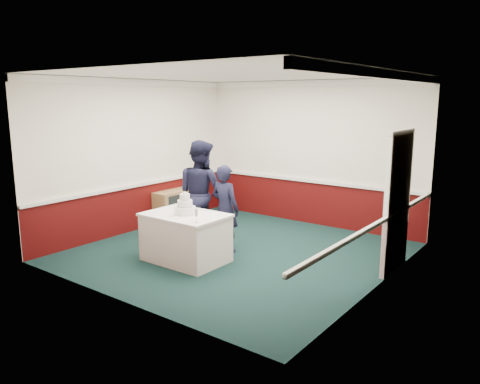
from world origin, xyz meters
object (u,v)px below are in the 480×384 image
Objects in this scene: champagne_flute at (196,213)px; person_woman at (225,208)px; sideboard at (179,205)px; cake_knife at (175,216)px; cake_table at (186,237)px; person_man at (201,194)px; wedding_cake at (185,207)px.

champagne_flute is 0.13× the size of person_woman.
person_woman reaches higher than champagne_flute.
person_woman is (2.06, -0.98, 0.41)m from sideboard.
cake_table is at bearing 105.95° from cake_knife.
cake_knife is 1.05m from person_man.
champagne_flute is (0.53, -0.08, 0.14)m from cake_knife.
sideboard is at bearing 139.16° from champagne_flute.
person_woman reaches higher than cake_table.
cake_knife is at bearing -98.53° from wedding_cake.
sideboard is 2.57m from cake_table.
cake_knife is at bearing -46.95° from sideboard.
cake_knife is at bearing 114.35° from person_man.
cake_knife is 1.01m from person_woman.
person_woman is (0.19, 0.79, -0.14)m from wedding_cake.
wedding_cake is at bearing 120.35° from person_man.
wedding_cake is 1.65× the size of cake_knife.
wedding_cake is 0.82m from person_woman.
wedding_cake reaches higher than champagne_flute.
person_woman is at bearing 76.11° from cake_table.
wedding_cake is 0.24× the size of person_woman.
cake_knife is at bearing 77.34° from person_woman.
cake_table is 0.69× the size of person_man.
person_man reaches higher than person_woman.
champagne_flute reaches higher than sideboard.
cake_knife is at bearing 171.42° from champagne_flute.
cake_knife is at bearing -98.53° from cake_table.
champagne_flute is 1.12m from person_woman.
sideboard is at bearing -26.51° from person_man.
champagne_flute is (0.50, -0.28, 0.53)m from cake_table.
sideboard is at bearing 136.59° from wedding_cake.
person_man is (-0.35, 0.79, 0.06)m from wedding_cake.
wedding_cake reaches higher than cake_table.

